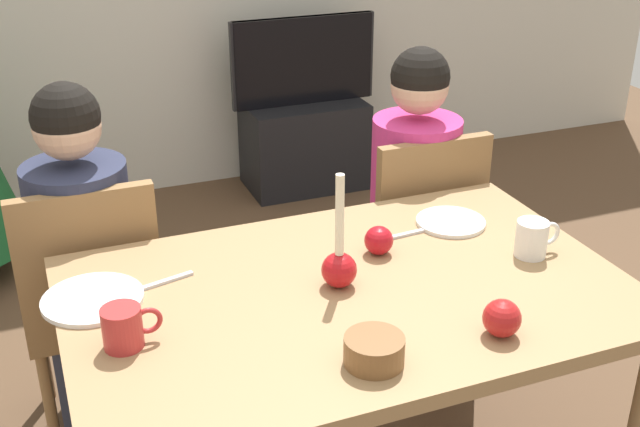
{
  "coord_description": "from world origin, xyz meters",
  "views": [
    {
      "loc": [
        -0.7,
        -1.57,
        1.77
      ],
      "look_at": [
        0.0,
        0.2,
        0.87
      ],
      "focal_mm": 44.66,
      "sensor_mm": 36.0,
      "label": 1
    }
  ],
  "objects_px": {
    "plate_right": "(451,222)",
    "bowl_walnuts": "(374,350)",
    "chair_left": "(92,297)",
    "candle_centerpiece": "(339,263)",
    "tv_stand": "(304,145)",
    "dining_table": "(349,317)",
    "tv": "(304,61)",
    "apple_by_left_plate": "(502,318)",
    "person_left_child": "(88,276)",
    "person_right_child": "(412,218)",
    "mug_left": "(124,327)",
    "apple_near_candle": "(379,240)",
    "mug_right": "(533,238)",
    "plate_left": "(93,299)",
    "chair_right": "(416,236)"
  },
  "relations": [
    {
      "from": "apple_near_candle",
      "to": "person_left_child",
      "type": "bearing_deg",
      "value": 145.75
    },
    {
      "from": "plate_right",
      "to": "mug_right",
      "type": "distance_m",
      "value": 0.27
    },
    {
      "from": "chair_left",
      "to": "candle_centerpiece",
      "type": "bearing_deg",
      "value": -45.98
    },
    {
      "from": "person_right_child",
      "to": "mug_left",
      "type": "relative_size",
      "value": 8.72
    },
    {
      "from": "mug_left",
      "to": "chair_left",
      "type": "bearing_deg",
      "value": 92.05
    },
    {
      "from": "chair_left",
      "to": "tv_stand",
      "type": "distance_m",
      "value": 2.16
    },
    {
      "from": "person_right_child",
      "to": "plate_left",
      "type": "xyz_separation_m",
      "value": [
        -1.13,
        -0.47,
        0.19
      ]
    },
    {
      "from": "person_left_child",
      "to": "plate_left",
      "type": "xyz_separation_m",
      "value": [
        -0.02,
        -0.47,
        0.19
      ]
    },
    {
      "from": "person_right_child",
      "to": "mug_right",
      "type": "height_order",
      "value": "person_right_child"
    },
    {
      "from": "tv_stand",
      "to": "dining_table",
      "type": "bearing_deg",
      "value": -107.75
    },
    {
      "from": "chair_left",
      "to": "dining_table",
      "type": "bearing_deg",
      "value": -46.16
    },
    {
      "from": "mug_left",
      "to": "bowl_walnuts",
      "type": "xyz_separation_m",
      "value": [
        0.49,
        -0.26,
        -0.02
      ]
    },
    {
      "from": "tv_stand",
      "to": "tv",
      "type": "bearing_deg",
      "value": 90.0
    },
    {
      "from": "mug_right",
      "to": "apple_by_left_plate",
      "type": "height_order",
      "value": "mug_right"
    },
    {
      "from": "candle_centerpiece",
      "to": "mug_left",
      "type": "bearing_deg",
      "value": -172.86
    },
    {
      "from": "chair_left",
      "to": "chair_right",
      "type": "bearing_deg",
      "value": 0.0
    },
    {
      "from": "tv_stand",
      "to": "mug_left",
      "type": "distance_m",
      "value": 2.74
    },
    {
      "from": "dining_table",
      "to": "apple_near_candle",
      "type": "relative_size",
      "value": 17.71
    },
    {
      "from": "person_left_child",
      "to": "tv_stand",
      "type": "distance_m",
      "value": 2.15
    },
    {
      "from": "chair_left",
      "to": "apple_near_candle",
      "type": "xyz_separation_m",
      "value": [
        0.73,
        -0.47,
        0.28
      ]
    },
    {
      "from": "dining_table",
      "to": "tv",
      "type": "height_order",
      "value": "tv"
    },
    {
      "from": "chair_left",
      "to": "apple_by_left_plate",
      "type": "bearing_deg",
      "value": -48.29
    },
    {
      "from": "chair_left",
      "to": "bowl_walnuts",
      "type": "distance_m",
      "value": 1.08
    },
    {
      "from": "chair_left",
      "to": "tv",
      "type": "bearing_deg",
      "value": 52.07
    },
    {
      "from": "chair_left",
      "to": "tv",
      "type": "relative_size",
      "value": 1.14
    },
    {
      "from": "bowl_walnuts",
      "to": "apple_by_left_plate",
      "type": "height_order",
      "value": "apple_by_left_plate"
    },
    {
      "from": "mug_left",
      "to": "candle_centerpiece",
      "type": "bearing_deg",
      "value": 7.14
    },
    {
      "from": "plate_right",
      "to": "mug_right",
      "type": "height_order",
      "value": "mug_right"
    },
    {
      "from": "person_right_child",
      "to": "tv",
      "type": "distance_m",
      "value": 1.68
    },
    {
      "from": "plate_right",
      "to": "apple_near_candle",
      "type": "bearing_deg",
      "value": -162.25
    },
    {
      "from": "dining_table",
      "to": "tv",
      "type": "relative_size",
      "value": 1.77
    },
    {
      "from": "mug_right",
      "to": "bowl_walnuts",
      "type": "xyz_separation_m",
      "value": [
        -0.6,
        -0.29,
        -0.02
      ]
    },
    {
      "from": "dining_table",
      "to": "tv",
      "type": "xyz_separation_m",
      "value": [
        0.74,
        2.3,
        0.04
      ]
    },
    {
      "from": "mug_left",
      "to": "apple_by_left_plate",
      "type": "xyz_separation_m",
      "value": [
        0.8,
        -0.27,
        -0.0
      ]
    },
    {
      "from": "plate_right",
      "to": "bowl_walnuts",
      "type": "relative_size",
      "value": 1.54
    },
    {
      "from": "candle_centerpiece",
      "to": "mug_left",
      "type": "xyz_separation_m",
      "value": [
        -0.54,
        -0.07,
        -0.02
      ]
    },
    {
      "from": "chair_right",
      "to": "plate_left",
      "type": "distance_m",
      "value": 1.23
    },
    {
      "from": "person_left_child",
      "to": "person_right_child",
      "type": "xyz_separation_m",
      "value": [
        1.11,
        0.0,
        0.0
      ]
    },
    {
      "from": "mug_right",
      "to": "candle_centerpiece",
      "type": "bearing_deg",
      "value": 175.76
    },
    {
      "from": "bowl_walnuts",
      "to": "tv",
      "type": "bearing_deg",
      "value": 72.71
    },
    {
      "from": "tv",
      "to": "bowl_walnuts",
      "type": "bearing_deg",
      "value": -107.29
    },
    {
      "from": "chair_left",
      "to": "tv_stand",
      "type": "bearing_deg",
      "value": 52.06
    },
    {
      "from": "plate_right",
      "to": "apple_by_left_plate",
      "type": "distance_m",
      "value": 0.58
    },
    {
      "from": "chair_left",
      "to": "tv_stand",
      "type": "height_order",
      "value": "chair_left"
    },
    {
      "from": "chair_left",
      "to": "person_right_child",
      "type": "relative_size",
      "value": 0.77
    },
    {
      "from": "candle_centerpiece",
      "to": "plate_left",
      "type": "xyz_separation_m",
      "value": [
        -0.59,
        0.15,
        -0.06
      ]
    },
    {
      "from": "person_right_child",
      "to": "candle_centerpiece",
      "type": "relative_size",
      "value": 3.87
    },
    {
      "from": "dining_table",
      "to": "mug_right",
      "type": "bearing_deg",
      "value": -1.88
    },
    {
      "from": "candle_centerpiece",
      "to": "plate_right",
      "type": "height_order",
      "value": "candle_centerpiece"
    },
    {
      "from": "person_left_child",
      "to": "tv",
      "type": "relative_size",
      "value": 1.48
    }
  ]
}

